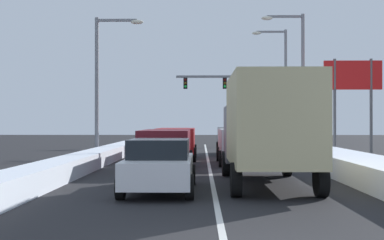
# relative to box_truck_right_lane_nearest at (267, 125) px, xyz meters

# --- Properties ---
(ground_plane) EXTENTS (120.00, 120.00, 0.00)m
(ground_plane) POSITION_rel_box_truck_right_lane_nearest_xyz_m (-1.68, 6.28, -1.90)
(ground_plane) COLOR black
(lane_stripe_between_right_lane_and_center_lane) EXTENTS (0.14, 40.69, 0.01)m
(lane_stripe_between_right_lane_and_center_lane) POSITION_rel_box_truck_right_lane_nearest_xyz_m (-1.68, 9.98, -1.90)
(lane_stripe_between_right_lane_and_center_lane) COLOR silver
(lane_stripe_between_right_lane_and_center_lane) RESTS_ON ground
(snow_bank_right_shoulder) EXTENTS (2.17, 40.69, 0.76)m
(snow_bank_right_shoulder) POSITION_rel_box_truck_right_lane_nearest_xyz_m (3.62, 9.98, -1.52)
(snow_bank_right_shoulder) COLOR silver
(snow_bank_right_shoulder) RESTS_ON ground
(snow_bank_left_shoulder) EXTENTS (1.23, 40.69, 0.67)m
(snow_bank_left_shoulder) POSITION_rel_box_truck_right_lane_nearest_xyz_m (-6.98, 9.98, -1.56)
(snow_bank_left_shoulder) COLOR silver
(snow_bank_left_shoulder) RESTS_ON ground
(box_truck_right_lane_nearest) EXTENTS (2.53, 7.20, 3.36)m
(box_truck_right_lane_nearest) POSITION_rel_box_truck_right_lane_nearest_xyz_m (0.00, 0.00, 0.00)
(box_truck_right_lane_nearest) COLOR slate
(box_truck_right_lane_nearest) RESTS_ON ground
(suv_silver_right_lane_second) EXTENTS (2.16, 4.90, 1.67)m
(suv_silver_right_lane_second) POSITION_rel_box_truck_right_lane_nearest_xyz_m (-0.17, 8.49, -0.88)
(suv_silver_right_lane_second) COLOR #B7BABF
(suv_silver_right_lane_second) RESTS_ON ground
(suv_charcoal_right_lane_third) EXTENTS (2.16, 4.90, 1.67)m
(suv_charcoal_right_lane_third) POSITION_rel_box_truck_right_lane_nearest_xyz_m (0.03, 15.44, -0.88)
(suv_charcoal_right_lane_third) COLOR #38383D
(suv_charcoal_right_lane_third) RESTS_ON ground
(sedan_white_center_lane_nearest) EXTENTS (2.00, 4.50, 1.51)m
(sedan_white_center_lane_nearest) POSITION_rel_box_truck_right_lane_nearest_xyz_m (-3.23, -1.42, -1.14)
(sedan_white_center_lane_nearest) COLOR silver
(sedan_white_center_lane_nearest) RESTS_ON ground
(suv_maroon_center_lane_second) EXTENTS (2.16, 4.90, 1.67)m
(suv_maroon_center_lane_second) POSITION_rel_box_truck_right_lane_nearest_xyz_m (-3.52, 5.40, -0.88)
(suv_maroon_center_lane_second) COLOR maroon
(suv_maroon_center_lane_second) RESTS_ON ground
(suv_red_center_lane_third) EXTENTS (2.16, 4.90, 1.67)m
(suv_red_center_lane_third) POSITION_rel_box_truck_right_lane_nearest_xyz_m (-3.38, 11.43, -0.88)
(suv_red_center_lane_third) COLOR maroon
(suv_red_center_lane_third) RESTS_ON ground
(traffic_light_gantry) EXTENTS (7.54, 0.47, 6.20)m
(traffic_light_gantry) POSITION_rel_box_truck_right_lane_nearest_xyz_m (0.89, 28.47, 2.60)
(traffic_light_gantry) COLOR slate
(traffic_light_gantry) RESTS_ON ground
(street_lamp_right_near) EXTENTS (2.66, 0.36, 8.63)m
(street_lamp_right_near) POSITION_rel_box_truck_right_lane_nearest_xyz_m (3.86, 15.53, 3.23)
(street_lamp_right_near) COLOR gray
(street_lamp_right_near) RESTS_ON ground
(street_lamp_right_mid) EXTENTS (2.66, 0.36, 8.99)m
(street_lamp_right_mid) POSITION_rel_box_truck_right_lane_nearest_xyz_m (4.03, 22.93, 3.42)
(street_lamp_right_mid) COLOR gray
(street_lamp_right_mid) RESTS_ON ground
(street_lamp_left_mid) EXTENTS (2.66, 0.36, 7.72)m
(street_lamp_left_mid) POSITION_rel_box_truck_right_lane_nearest_xyz_m (-7.36, 11.97, 2.75)
(street_lamp_left_mid) COLOR gray
(street_lamp_left_mid) RESTS_ON ground
(roadside_sign_right) EXTENTS (3.20, 0.16, 5.50)m
(roadside_sign_right) POSITION_rel_box_truck_right_lane_nearest_xyz_m (6.34, 12.48, 2.12)
(roadside_sign_right) COLOR #59595B
(roadside_sign_right) RESTS_ON ground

